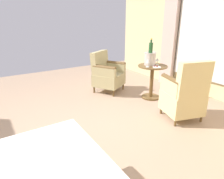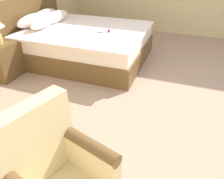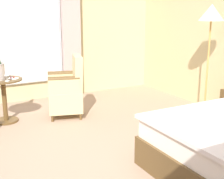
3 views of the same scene
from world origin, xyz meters
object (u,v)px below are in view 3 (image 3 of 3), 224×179
at_px(wine_glass_near_bucket, 7,74).
at_px(snack_plate, 13,78).
at_px(side_table_round, 4,97).
at_px(armchair_by_window, 68,91).
at_px(floor_lamp_brass, 211,21).

distance_m(wine_glass_near_bucket, snack_plate, 0.20).
xyz_separation_m(side_table_round, wine_glass_near_bucket, (0.17, 0.04, 0.38)).
relative_size(side_table_round, snack_plate, 4.24).
bearing_deg(armchair_by_window, wine_glass_near_bucket, -92.17).
relative_size(floor_lamp_brass, snack_plate, 11.16).
distance_m(side_table_round, snack_plate, 0.32).
bearing_deg(side_table_round, snack_plate, 74.52).
height_order(wine_glass_near_bucket, armchair_by_window, armchair_by_window).
bearing_deg(armchair_by_window, side_table_round, -102.04).
height_order(wine_glass_near_bucket, snack_plate, wine_glass_near_bucket).
distance_m(floor_lamp_brass, side_table_round, 3.33).
relative_size(floor_lamp_brass, side_table_round, 2.63).
xyz_separation_m(wine_glass_near_bucket, snack_plate, (-0.12, 0.11, -0.10)).
bearing_deg(side_table_round, floor_lamp_brass, 66.14).
distance_m(side_table_round, wine_glass_near_bucket, 0.42).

